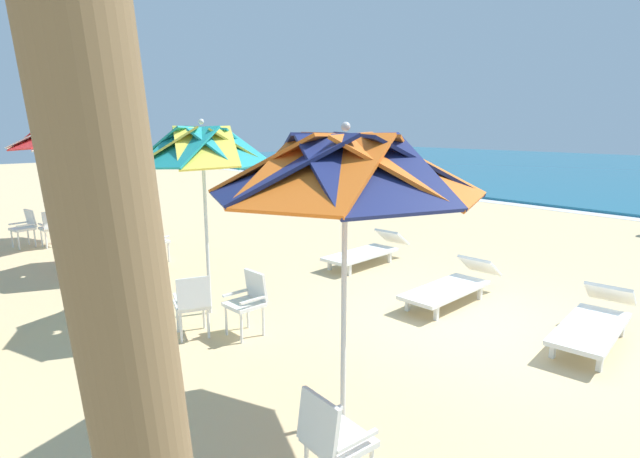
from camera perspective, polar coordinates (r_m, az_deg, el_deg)
The scene contains 18 objects.
ground_plane at distance 7.34m, azimuth 17.41°, elevation -10.95°, with size 80.00×80.00×0.00m, color #D3B784.
beach_umbrella_0 at distance 4.25m, azimuth 2.95°, elevation 7.10°, with size 2.41×2.41×2.81m.
plastic_chair_0 at distance 3.98m, azimuth 1.41°, elevation -23.01°, with size 0.46×0.49×0.87m.
beach_umbrella_1 at distance 7.24m, azimuth -13.47°, elevation 9.04°, with size 1.99×1.99×2.88m.
plastic_chair_1 at distance 6.78m, azimuth -14.57°, elevation -8.19°, with size 0.58×0.56×0.87m.
plastic_chair_2 at distance 6.74m, azimuth -8.32°, elevation -8.04°, with size 0.46×0.48×0.87m.
beach_umbrella_2 at distance 10.26m, azimuth -22.00°, elevation 8.04°, with size 2.18×2.18×2.63m.
plastic_chair_3 at distance 9.45m, azimuth -20.33°, elevation -2.86°, with size 0.63×0.63×0.87m.
plastic_chair_4 at distance 11.32m, azimuth -22.11°, elevation -0.66°, with size 0.48×0.50×0.87m.
plastic_chair_5 at distance 10.66m, azimuth -18.85°, elevation -1.14°, with size 0.48×0.51×0.87m.
beach_umbrella_3 at distance 13.18m, azimuth -27.81°, elevation 9.26°, with size 2.32×2.32×2.88m.
plastic_chair_6 at distance 14.21m, azimuth -25.67°, elevation 1.43°, with size 0.60×0.61×0.87m.
plastic_chair_7 at distance 13.01m, azimuth -28.67°, elevation 0.28°, with size 0.49×0.46×0.87m.
plastic_chair_8 at distance 13.35m, azimuth -31.00°, elevation 0.30°, with size 0.52×0.54×0.87m.
sun_lounger_0 at distance 7.44m, azimuth 29.22°, elevation -9.31°, with size 0.90×2.21×0.62m.
sun_lounger_1 at distance 8.20m, azimuth 15.12°, elevation -6.28°, with size 0.71×2.17×0.62m.
sun_lounger_2 at distance 10.08m, azimuth 5.49°, elevation -2.53°, with size 0.78×2.18×0.62m.
palm_tree_2 at distance 1.67m, azimuth -25.20°, elevation 20.16°, with size 2.61×3.38×5.09m.
Camera 1 is at (3.40, -5.88, 2.77)m, focal length 27.60 mm.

